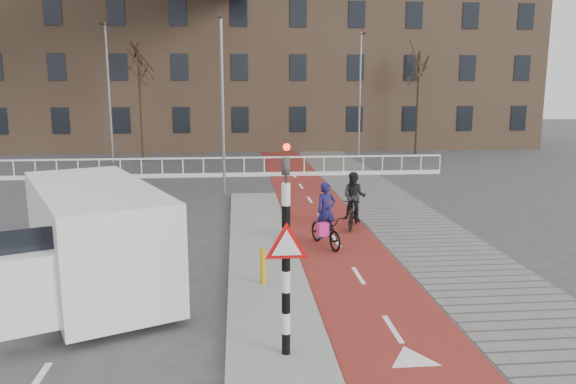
{
  "coord_description": "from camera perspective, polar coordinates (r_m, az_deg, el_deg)",
  "views": [
    {
      "loc": [
        -1.36,
        -10.61,
        4.52
      ],
      "look_at": [
        0.08,
        5.0,
        1.5
      ],
      "focal_mm": 35.0,
      "sensor_mm": 36.0,
      "label": 1
    }
  ],
  "objects": [
    {
      "name": "streetlight_near",
      "position": [
        23.4,
        -6.65,
        8.59
      ],
      "size": [
        0.12,
        0.12,
        7.21
      ],
      "primitive_type": "cylinder",
      "color": "slate",
      "rests_on": "ground"
    },
    {
      "name": "cyclist_near",
      "position": [
        15.83,
        3.87,
        -3.39
      ],
      "size": [
        1.11,
        1.84,
        1.83
      ],
      "rotation": [
        0.0,
        0.0,
        0.32
      ],
      "color": "black",
      "rests_on": "bike_lane"
    },
    {
      "name": "streetlight_left",
      "position": [
        34.05,
        -17.71,
        9.42
      ],
      "size": [
        0.12,
        0.12,
        7.88
      ],
      "primitive_type": "cylinder",
      "color": "slate",
      "rests_on": "ground"
    },
    {
      "name": "streetlight_right",
      "position": [
        35.13,
        7.3,
        9.63
      ],
      "size": [
        0.12,
        0.12,
        7.59
      ],
      "primitive_type": "cylinder",
      "color": "slate",
      "rests_on": "ground"
    },
    {
      "name": "railing",
      "position": [
        28.17,
        -12.64,
        2.04
      ],
      "size": [
        28.0,
        0.1,
        0.99
      ],
      "color": "silver",
      "rests_on": "ground"
    },
    {
      "name": "sidewalk",
      "position": [
        21.85,
        9.86,
        -1.19
      ],
      "size": [
        3.0,
        60.0,
        0.01
      ],
      "primitive_type": "cube",
      "color": "slate",
      "rests_on": "ground"
    },
    {
      "name": "bollard",
      "position": [
        12.64,
        -2.56,
        -7.53
      ],
      "size": [
        0.12,
        0.12,
        0.81
      ],
      "primitive_type": "cylinder",
      "color": "#C9920B",
      "rests_on": "curb_island"
    },
    {
      "name": "ground",
      "position": [
        11.62,
        1.92,
        -12.01
      ],
      "size": [
        120.0,
        120.0,
        0.0
      ],
      "primitive_type": "plane",
      "color": "#38383A",
      "rests_on": "ground"
    },
    {
      "name": "tree_right",
      "position": [
        37.81,
        13.07,
        8.79
      ],
      "size": [
        0.21,
        0.21,
        6.61
      ],
      "primitive_type": "cylinder",
      "color": "black",
      "rests_on": "ground"
    },
    {
      "name": "tree_mid",
      "position": [
        34.36,
        -14.62,
        8.48
      ],
      "size": [
        0.28,
        0.28,
        6.55
      ],
      "primitive_type": "cylinder",
      "color": "black",
      "rests_on": "ground"
    },
    {
      "name": "townhouse_row",
      "position": [
        42.77,
        -7.73,
        15.23
      ],
      "size": [
        46.0,
        10.0,
        15.9
      ],
      "color": "#7F6047",
      "rests_on": "ground"
    },
    {
      "name": "traffic_signal",
      "position": [
        8.99,
        -0.2,
        -5.45
      ],
      "size": [
        0.8,
        0.8,
        3.68
      ],
      "color": "black",
      "rests_on": "curb_island"
    },
    {
      "name": "cyclist_far",
      "position": [
        17.89,
        6.72,
        -1.32
      ],
      "size": [
        1.06,
        1.71,
        1.8
      ],
      "rotation": [
        0.0,
        0.0,
        -0.39
      ],
      "color": "black",
      "rests_on": "bike_lane"
    },
    {
      "name": "bike_lane",
      "position": [
        21.3,
        2.57,
        -1.35
      ],
      "size": [
        2.5,
        60.0,
        0.01
      ],
      "primitive_type": "cube",
      "color": "maroon",
      "rests_on": "ground"
    },
    {
      "name": "curb_island",
      "position": [
        15.3,
        -2.58,
        -6.06
      ],
      "size": [
        1.8,
        16.0,
        0.12
      ],
      "primitive_type": "cube",
      "color": "gray",
      "rests_on": "ground"
    },
    {
      "name": "van",
      "position": [
        12.95,
        -18.9,
        -4.31
      ],
      "size": [
        4.3,
        5.97,
        2.38
      ],
      "rotation": [
        0.0,
        0.0,
        0.42
      ],
      "color": "white",
      "rests_on": "ground"
    }
  ]
}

